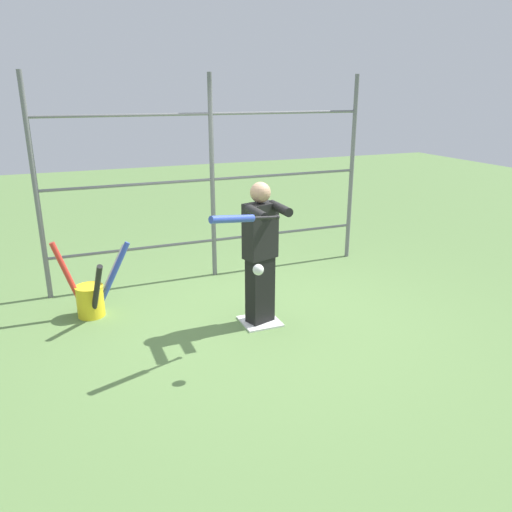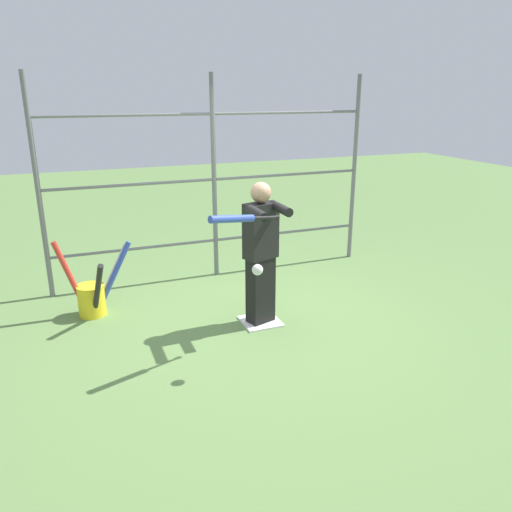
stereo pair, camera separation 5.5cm
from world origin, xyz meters
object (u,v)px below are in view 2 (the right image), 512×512
(baseball_bat_swinging, at_px, (238,219))
(bat_bucket, at_px, (93,295))
(batter, at_px, (261,250))
(softball_in_flight, at_px, (258,270))

(baseball_bat_swinging, xyz_separation_m, bat_bucket, (1.20, -1.45, -1.09))
(batter, height_order, softball_in_flight, batter)
(baseball_bat_swinging, bearing_deg, batter, -128.11)
(softball_in_flight, bearing_deg, bat_bucket, -52.83)
(batter, bearing_deg, bat_bucket, -28.03)
(batter, distance_m, softball_in_flight, 0.90)
(bat_bucket, bearing_deg, baseball_bat_swinging, 129.63)
(batter, xyz_separation_m, bat_bucket, (1.65, -0.88, -0.58))
(batter, relative_size, softball_in_flight, 15.89)
(baseball_bat_swinging, xyz_separation_m, softball_in_flight, (-0.08, 0.24, -0.40))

